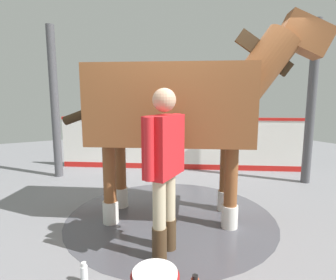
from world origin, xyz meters
name	(u,v)px	position (x,y,z in m)	size (l,w,h in m)	color
ground_plane	(170,219)	(0.00, 0.00, -0.01)	(16.00, 16.00, 0.02)	gray
wet_patch	(171,216)	(-0.06, 0.05, 0.00)	(2.79, 2.79, 0.00)	#4C4C54
barrier_wall	(179,145)	(-2.15, 1.45, 0.54)	(3.07, 4.53, 1.17)	white
roof_post_near	(311,104)	(-0.14, 3.05, 1.49)	(0.16, 0.16, 2.98)	#4C4C51
roof_post_far	(55,103)	(-2.86, -1.02, 1.49)	(0.16, 0.16, 2.98)	#4C4C51
horse	(180,106)	(0.00, 0.15, 1.49)	(2.13, 2.90, 2.62)	brown
handler	(164,162)	(0.70, -0.45, 0.98)	(0.46, 0.57, 1.70)	#47331E
bottle_shampoo	(84,274)	(0.76, -1.28, 0.09)	(0.06, 0.06, 0.20)	white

